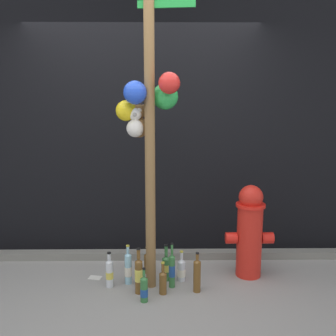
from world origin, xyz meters
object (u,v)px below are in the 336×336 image
bottle_2 (128,268)px  bottle_3 (172,270)px  bottle_4 (197,275)px  bottle_7 (163,281)px  memorial_post (148,89)px  fire_hydrant (250,231)px  bottle_6 (166,267)px  bottle_9 (144,289)px  bottle_5 (139,275)px  bottle_1 (181,270)px  bottle_8 (110,273)px  bottle_0 (147,262)px

bottle_2 → bottle_3: size_ratio=0.89×
bottle_4 → bottle_7: size_ratio=1.25×
memorial_post → fire_hydrant: size_ratio=3.30×
bottle_6 → bottle_9: 0.44m
bottle_5 → bottle_9: 0.17m
bottle_2 → bottle_4: size_ratio=1.02×
bottle_1 → bottle_8: 0.68m
bottle_1 → bottle_9: (-0.34, -0.38, 0.01)m
bottle_8 → bottle_0: bearing=40.2°
fire_hydrant → bottle_2: (-1.16, -0.16, -0.31)m
memorial_post → bottle_1: bearing=14.7°
bottle_4 → bottle_6: (-0.27, 0.23, -0.03)m
bottle_5 → bottle_7: 0.22m
fire_hydrant → bottle_7: fire_hydrant is taller
bottle_1 → bottle_8: bottle_8 is taller
memorial_post → bottle_3: (0.20, -0.05, -1.63)m
memorial_post → bottle_4: 1.69m
bottle_3 → bottle_0: bearing=129.0°
bottle_0 → bottle_8: (-0.33, -0.28, 0.03)m
fire_hydrant → bottle_2: bearing=-172.2°
bottle_1 → bottle_6: (-0.15, 0.01, 0.03)m
bottle_1 → fire_hydrant: bearing=9.1°
bottle_3 → bottle_8: bottle_3 is taller
fire_hydrant → bottle_2: size_ratio=2.40×
bottle_0 → bottle_2: (-0.17, -0.22, 0.04)m
bottle_9 → bottle_4: bearing=19.6°
bottle_8 → bottle_9: bottle_8 is taller
memorial_post → bottle_0: size_ratio=10.96×
bottle_7 → bottle_8: (-0.49, 0.14, 0.02)m
memorial_post → bottle_2: bearing=172.9°
bottle_8 → bottle_9: (0.33, -0.27, -0.02)m
fire_hydrant → bottle_3: size_ratio=2.14×
bottle_3 → bottle_5: 0.32m
bottle_2 → bottle_9: 0.37m
bottle_1 → bottle_5: bearing=-148.8°
bottle_8 → bottle_3: bearing=-1.2°
bottle_6 → bottle_8: size_ratio=1.07×
bottle_0 → bottle_9: size_ratio=0.90×
bottle_1 → bottle_3: bearing=-126.6°
fire_hydrant → bottle_6: size_ratio=2.54×
bottle_4 → bottle_7: 0.31m
memorial_post → bottle_6: size_ratio=8.41×
bottle_7 → bottle_3: bearing=56.5°
bottle_0 → bottle_7: size_ratio=0.92×
bottle_8 → fire_hydrant: bearing=9.4°
bottle_1 → bottle_7: (-0.18, -0.25, 0.01)m
bottle_6 → bottle_7: (-0.03, -0.26, -0.02)m
bottle_5 → bottle_7: (0.21, -0.01, -0.06)m
bottle_6 → bottle_8: 0.54m
bottle_3 → bottle_6: size_ratio=1.19×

